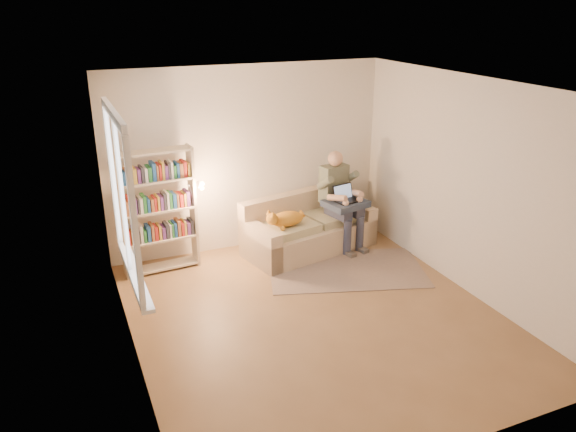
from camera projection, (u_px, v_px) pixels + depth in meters
name	position (u px, v px, depth m)	size (l,w,h in m)	color
floor	(316.00, 316.00, 6.42)	(4.50, 4.50, 0.00)	brown
ceiling	(320.00, 86.00, 5.49)	(4.00, 4.50, 0.02)	white
wall_left	(125.00, 240.00, 5.22)	(0.02, 4.50, 2.60)	silver
wall_right	(469.00, 187.00, 6.69)	(0.02, 4.50, 2.60)	silver
wall_back	(248.00, 159.00, 7.89)	(4.00, 0.02, 2.60)	silver
wall_front	(455.00, 311.00, 4.02)	(4.00, 0.02, 2.60)	silver
window	(127.00, 224.00, 5.39)	(0.12, 1.52, 1.69)	white
sofa	(308.00, 230.00, 8.07)	(2.00, 1.21, 0.79)	beige
person	(339.00, 195.00, 8.02)	(0.51, 0.69, 1.40)	slate
cat	(287.00, 218.00, 7.62)	(0.68, 0.35, 0.26)	#FFAB31
blanket	(345.00, 204.00, 7.95)	(0.56, 0.46, 0.09)	#2C384D
laptop	(345.00, 197.00, 7.92)	(0.38, 0.33, 0.30)	black
bookshelf	(158.00, 205.00, 7.23)	(1.11, 0.32, 1.65)	beige
rug	(346.00, 270.00, 7.52)	(2.05, 1.21, 0.01)	gray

